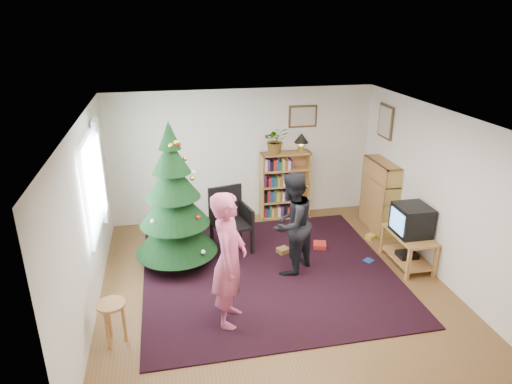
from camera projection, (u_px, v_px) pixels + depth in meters
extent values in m
plane|color=brown|center=(273.00, 283.00, 6.81)|extent=(5.00, 5.00, 0.00)
plane|color=white|center=(276.00, 118.00, 5.90)|extent=(5.00, 5.00, 0.00)
cube|color=silver|center=(243.00, 155.00, 8.64)|extent=(5.00, 0.02, 2.50)
cube|color=silver|center=(341.00, 314.00, 4.08)|extent=(5.00, 0.02, 2.50)
cube|color=silver|center=(86.00, 222.00, 5.89)|extent=(0.02, 5.00, 2.50)
cube|color=silver|center=(436.00, 193.00, 6.83)|extent=(0.02, 5.00, 2.50)
cube|color=black|center=(269.00, 272.00, 7.08)|extent=(3.80, 3.60, 0.02)
cube|color=silver|center=(92.00, 187.00, 6.35)|extent=(0.04, 1.20, 1.40)
cube|color=white|center=(101.00, 171.00, 6.99)|extent=(0.06, 0.35, 1.60)
cube|color=#4C3319|center=(303.00, 116.00, 8.57)|extent=(0.55, 0.03, 0.42)
cube|color=beige|center=(303.00, 116.00, 8.57)|extent=(0.47, 0.01, 0.34)
cube|color=#4C3319|center=(386.00, 122.00, 8.16)|extent=(0.03, 0.50, 0.60)
cube|color=beige|center=(386.00, 122.00, 8.16)|extent=(0.01, 0.42, 0.52)
cylinder|color=#3F2816|center=(178.00, 257.00, 7.29)|extent=(0.12, 0.12, 0.25)
cone|color=black|center=(176.00, 230.00, 7.12)|extent=(1.28, 1.28, 0.72)
cone|color=black|center=(174.00, 204.00, 6.96)|extent=(1.08, 1.08, 0.64)
cone|color=black|center=(172.00, 179.00, 6.81)|extent=(0.83, 0.83, 0.57)
cone|color=black|center=(171.00, 156.00, 6.68)|extent=(0.58, 0.58, 0.50)
cone|color=black|center=(169.00, 135.00, 6.56)|extent=(0.33, 0.33, 0.41)
cube|color=#A8863C|center=(285.00, 185.00, 8.86)|extent=(0.95, 0.30, 1.30)
cube|color=#A8863C|center=(286.00, 153.00, 8.63)|extent=(0.95, 0.30, 0.03)
cube|color=#A8863C|center=(379.00, 196.00, 8.33)|extent=(0.30, 0.95, 1.30)
cube|color=#A8863C|center=(383.00, 163.00, 8.10)|extent=(0.30, 0.95, 0.03)
cube|color=#A8863C|center=(410.00, 235.00, 7.13)|extent=(0.51, 0.91, 0.04)
cube|color=#A8863C|center=(408.00, 265.00, 6.80)|extent=(0.05, 0.05, 0.51)
cube|color=#A8863C|center=(435.00, 262.00, 6.88)|extent=(0.05, 0.05, 0.51)
cube|color=#A8863C|center=(382.00, 239.00, 7.58)|extent=(0.05, 0.05, 0.51)
cube|color=#A8863C|center=(407.00, 237.00, 7.66)|extent=(0.05, 0.05, 0.51)
cube|color=#A8863C|center=(407.00, 258.00, 7.28)|extent=(0.47, 0.87, 0.03)
cube|color=black|center=(407.00, 255.00, 7.26)|extent=(0.30, 0.25, 0.08)
cube|color=black|center=(412.00, 220.00, 7.04)|extent=(0.49, 0.54, 0.47)
cube|color=#539CE3|center=(397.00, 221.00, 6.99)|extent=(0.01, 0.42, 0.34)
cube|color=black|center=(231.00, 225.00, 7.58)|extent=(0.71, 0.71, 0.05)
cube|color=black|center=(229.00, 202.00, 7.71)|extent=(0.59, 0.18, 0.59)
cube|color=black|center=(218.00, 246.00, 7.38)|extent=(0.06, 0.06, 0.48)
cube|color=black|center=(250.00, 243.00, 7.48)|extent=(0.06, 0.06, 0.48)
cube|color=black|center=(214.00, 232.00, 7.86)|extent=(0.06, 0.06, 0.48)
cube|color=black|center=(244.00, 229.00, 7.96)|extent=(0.06, 0.06, 0.48)
cylinder|color=#A8863C|center=(111.00, 305.00, 5.39)|extent=(0.34, 0.34, 0.04)
cylinder|color=#A8863C|center=(124.00, 323.00, 5.51)|extent=(0.04, 0.04, 0.53)
cylinder|color=#A8863C|center=(109.00, 320.00, 5.58)|extent=(0.04, 0.04, 0.53)
cylinder|color=#A8863C|center=(107.00, 331.00, 5.38)|extent=(0.04, 0.04, 0.53)
imported|color=#B24767|center=(229.00, 260.00, 5.66)|extent=(0.62, 0.76, 1.81)
imported|color=black|center=(291.00, 224.00, 6.85)|extent=(0.99, 0.98, 1.61)
imported|color=gray|center=(276.00, 140.00, 8.49)|extent=(0.47, 0.41, 0.51)
cylinder|color=#A57F33|center=(301.00, 149.00, 8.66)|extent=(0.11, 0.11, 0.11)
sphere|color=#FFD88C|center=(301.00, 143.00, 8.61)|extent=(0.11, 0.11, 0.11)
cone|color=black|center=(301.00, 138.00, 8.58)|extent=(0.27, 0.27, 0.18)
cube|color=#A51E19|center=(320.00, 246.00, 7.81)|extent=(0.20, 0.20, 0.08)
cube|color=navy|center=(369.00, 260.00, 7.37)|extent=(0.20, 0.20, 0.08)
cube|color=#1E592D|center=(303.00, 237.00, 8.12)|extent=(0.20, 0.20, 0.08)
cube|color=gold|center=(371.00, 237.00, 8.12)|extent=(0.20, 0.20, 0.08)
cube|color=brown|center=(283.00, 251.00, 7.64)|extent=(0.20, 0.20, 0.08)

